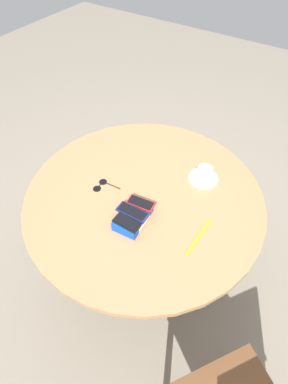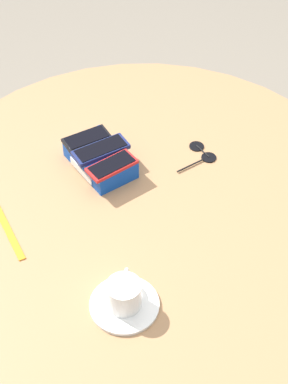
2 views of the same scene
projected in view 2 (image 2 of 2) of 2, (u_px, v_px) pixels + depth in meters
name	position (u px, v px, depth m)	size (l,w,h in m)	color
ground_plane	(144.00, 362.00, 2.12)	(8.00, 8.00, 0.00)	gray
round_table	(144.00, 223.00, 1.63)	(1.14, 1.14, 0.78)	#2D2D2D
phone_box	(100.00, 159.00, 1.62)	(0.19, 0.13, 0.05)	#0F42AD
phone_black	(87.00, 139.00, 1.63)	(0.06, 0.12, 0.01)	black
phone_navy	(101.00, 150.00, 1.60)	(0.06, 0.14, 0.01)	navy
phone_red	(112.00, 166.00, 1.56)	(0.07, 0.13, 0.01)	red
saucer	(124.00, 305.00, 1.34)	(0.15, 0.15, 0.01)	white
coffee_cup	(124.00, 293.00, 1.31)	(0.09, 0.08, 0.06)	white
lanyard_strap	(7.00, 228.00, 1.49)	(0.21, 0.02, 0.00)	orange
sunglasses	(201.00, 153.00, 1.67)	(0.09, 0.12, 0.01)	black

